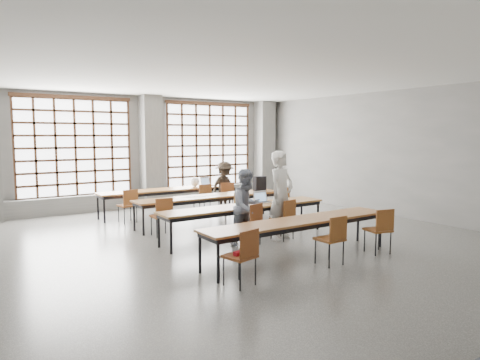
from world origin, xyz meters
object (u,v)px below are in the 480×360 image
chair_back_mid (203,196)px  chair_mid_left (162,213)px  student_male (281,195)px  chair_near_left (243,252)px  mouse (280,201)px  chair_back_right (226,194)px  laptop_back (207,183)px  chair_mid_centre (237,205)px  red_pouch (240,253)px  student_back (225,186)px  green_box (241,203)px  chair_near_mid (333,235)px  desk_row_d (300,223)px  chair_front_left (252,220)px  chair_back_left (129,202)px  student_female (247,207)px  desk_row_c (245,208)px  laptop_front (262,200)px  backpack (260,184)px  chair_near_right (381,226)px  plastic_bag (195,182)px  desk_row_b (210,198)px  desk_row_a (168,191)px  chair_front_right (285,215)px

chair_back_mid → chair_mid_left: bearing=-138.1°
student_male → chair_near_left: bearing=-156.2°
mouse → student_male: bearing=-126.1°
chair_back_right → laptop_back: 0.81m
chair_mid_centre → red_pouch: bearing=-123.2°
student_back → green_box: student_back is taller
green_box → chair_near_left: bearing=-123.6°
chair_near_mid → red_pouch: bearing=177.6°
desk_row_d → chair_near_mid: bearing=-72.4°
chair_front_left → chair_back_left: bearing=109.9°
student_back → red_pouch: student_back is taller
chair_mid_left → student_female: bearing=-54.2°
chair_mid_left → red_pouch: 3.57m
desk_row_c → student_female: bearing=-121.0°
chair_near_mid → student_female: student_female is taller
chair_mid_left → chair_front_left: size_ratio=1.00×
desk_row_d → student_male: (0.69, 1.38, 0.30)m
green_box → laptop_front: bearing=2.9°
desk_row_c → chair_back_left: (-1.59, 2.99, -0.13)m
chair_mid_left → chair_back_left: bearing=93.4°
student_male → backpack: (1.13, 2.30, -0.03)m
chair_near_right → desk_row_d: bearing=157.1°
red_pouch → desk_row_c: bearing=53.7°
chair_back_mid → laptop_front: 2.89m
plastic_bag → mouse: bearing=-86.2°
desk_row_d → laptop_front: size_ratio=11.00×
chair_front_left → student_female: 0.28m
desk_row_c → chair_mid_centre: (0.54, 1.12, -0.13)m
desk_row_c → red_pouch: desk_row_c is taller
student_male → chair_front_left: bearing=171.8°
desk_row_b → chair_near_right: chair_near_right is taller
chair_mid_centre → plastic_bag: (0.17, 2.54, 0.34)m
desk_row_a → red_pouch: desk_row_a is taller
chair_back_right → chair_near_right: (0.01, -5.50, 0.00)m
chair_near_mid → chair_back_left: bearing=107.2°
mouse → backpack: 1.99m
chair_back_right → student_back: size_ratio=0.59×
desk_row_c → laptop_front: laptop_front is taller
desk_row_c → backpack: 2.51m
chair_back_right → student_female: bearing=-115.8°
chair_front_right → plastic_bag: 4.31m
desk_row_b → green_box: bearing=-96.1°
chair_back_left → backpack: 3.54m
chair_front_right → chair_near_left: 3.04m
desk_row_b → desk_row_c: same height
desk_row_b → chair_front_right: bearing=-78.5°
desk_row_d → chair_front_left: bearing=98.6°
chair_back_left → chair_front_right: (2.20, -3.62, 0.00)m
chair_front_right → chair_near_mid: 1.95m
desk_row_a → chair_near_right: 6.33m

